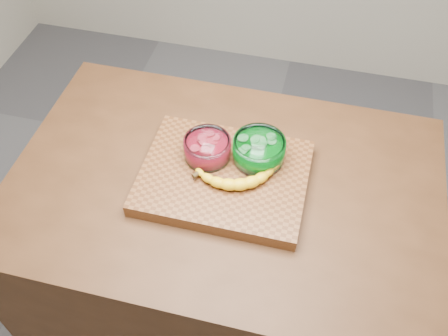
# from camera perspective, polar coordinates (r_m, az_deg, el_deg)

# --- Properties ---
(ground) EXTENTS (3.50, 3.50, 0.00)m
(ground) POSITION_cam_1_polar(r_m,az_deg,el_deg) (2.16, 0.00, -16.64)
(ground) COLOR #5C5C61
(ground) RESTS_ON ground
(counter) EXTENTS (1.20, 0.80, 0.90)m
(counter) POSITION_cam_1_polar(r_m,az_deg,el_deg) (1.76, 0.00, -10.78)
(counter) COLOR #482915
(counter) RESTS_ON ground
(cutting_board) EXTENTS (0.45, 0.35, 0.04)m
(cutting_board) POSITION_cam_1_polar(r_m,az_deg,el_deg) (1.37, 0.00, -1.08)
(cutting_board) COLOR brown
(cutting_board) RESTS_ON counter
(bowl_red) EXTENTS (0.13, 0.13, 0.06)m
(bowl_red) POSITION_cam_1_polar(r_m,az_deg,el_deg) (1.37, -1.91, 2.28)
(bowl_red) COLOR white
(bowl_red) RESTS_ON cutting_board
(bowl_green) EXTENTS (0.14, 0.14, 0.07)m
(bowl_green) POSITION_cam_1_polar(r_m,az_deg,el_deg) (1.37, 4.01, 2.05)
(bowl_green) COLOR white
(bowl_green) RESTS_ON cutting_board
(banana) EXTENTS (0.24, 0.15, 0.04)m
(banana) POSITION_cam_1_polar(r_m,az_deg,el_deg) (1.33, 1.39, -0.40)
(banana) COLOR yellow
(banana) RESTS_ON cutting_board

